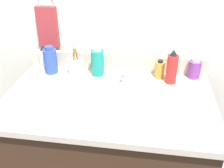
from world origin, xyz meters
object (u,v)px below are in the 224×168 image
object	(u,v)px
bottle_mouthwash_teal	(97,62)
bottle_cream_purple	(194,69)
bottle_spray_red	(172,68)
bottle_shampoo_blue	(50,60)
hand_towel	(48,27)
faucet	(125,74)
cup_white_ceramic	(76,66)
bottle_lotion_white	(44,57)
bottle_oil_amber	(160,70)

from	to	relation	value
bottle_mouthwash_teal	bottle_cream_purple	xyz separation A→B (m)	(0.51, 0.04, -0.02)
bottle_spray_red	bottle_mouthwash_teal	bearing A→B (deg)	175.07
bottle_shampoo_blue	bottle_cream_purple	bearing A→B (deg)	4.17
hand_towel	bottle_spray_red	distance (m)	0.70
faucet	bottle_cream_purple	xyz separation A→B (m)	(0.35, 0.07, 0.02)
faucet	bottle_shampoo_blue	xyz separation A→B (m)	(-0.41, 0.01, 0.04)
bottle_mouthwash_teal	cup_white_ceramic	xyz separation A→B (m)	(-0.11, -0.02, -0.02)
bottle_lotion_white	cup_white_ceramic	bearing A→B (deg)	-17.73
bottle_lotion_white	cup_white_ceramic	distance (m)	0.21
hand_towel	bottle_mouthwash_teal	xyz separation A→B (m)	(0.29, -0.10, -0.15)
bottle_spray_red	bottle_shampoo_blue	bearing A→B (deg)	178.19
bottle_shampoo_blue	bottle_cream_purple	size ratio (longest dim) A/B	1.32
bottle_shampoo_blue	bottle_lotion_white	world-z (taller)	bottle_shampoo_blue
hand_towel	bottle_cream_purple	distance (m)	0.82
hand_towel	faucet	size ratio (longest dim) A/B	1.38
hand_towel	bottle_lotion_white	size ratio (longest dim) A/B	1.68
bottle_oil_amber	cup_white_ceramic	distance (m)	0.44
faucet	bottle_oil_amber	distance (m)	0.18
hand_towel	faucet	world-z (taller)	hand_towel
bottle_shampoo_blue	bottle_lotion_white	size ratio (longest dim) A/B	1.15
bottle_oil_amber	bottle_cream_purple	distance (m)	0.18
faucet	bottle_mouthwash_teal	distance (m)	0.16
bottle_oil_amber	cup_white_ceramic	size ratio (longest dim) A/B	0.52
bottle_shampoo_blue	bottle_lotion_white	distance (m)	0.08
hand_towel	bottle_cream_purple	bearing A→B (deg)	-3.84
bottle_spray_red	faucet	bearing A→B (deg)	178.43
hand_towel	faucet	distance (m)	0.50
hand_towel	bottle_lotion_white	bearing A→B (deg)	-109.35
bottle_mouthwash_teal	bottle_spray_red	distance (m)	0.39
faucet	bottle_spray_red	world-z (taller)	bottle_spray_red
faucet	cup_white_ceramic	world-z (taller)	cup_white_ceramic
hand_towel	bottle_mouthwash_teal	world-z (taller)	hand_towel
cup_white_ceramic	bottle_spray_red	bearing A→B (deg)	-1.53
bottle_oil_amber	bottle_mouthwash_teal	distance (m)	0.33
hand_towel	bottle_mouthwash_teal	distance (m)	0.34
bottle_shampoo_blue	bottle_mouthwash_teal	bearing A→B (deg)	2.90
cup_white_ceramic	bottle_mouthwash_teal	bearing A→B (deg)	9.76
faucet	bottle_mouthwash_teal	world-z (taller)	bottle_mouthwash_teal
bottle_cream_purple	bottle_spray_red	xyz separation A→B (m)	(-0.12, -0.08, 0.03)
bottle_cream_purple	bottle_spray_red	bearing A→B (deg)	-148.24
bottle_oil_amber	bottle_shampoo_blue	size ratio (longest dim) A/B	0.65
faucet	bottle_lotion_white	distance (m)	0.47
bottle_mouthwash_teal	bottle_cream_purple	size ratio (longest dim) A/B	1.42
bottle_oil_amber	bottle_shampoo_blue	distance (m)	0.58
bottle_oil_amber	bottle_mouthwash_teal	xyz separation A→B (m)	(-0.33, -0.01, 0.03)
bottle_lotion_white	bottle_oil_amber	bearing A→B (deg)	-2.52
hand_towel	faucet	xyz separation A→B (m)	(0.44, -0.12, -0.19)
bottle_lotion_white	bottle_spray_red	distance (m)	0.70
bottle_lotion_white	cup_white_ceramic	size ratio (longest dim) A/B	0.70
bottle_spray_red	bottle_oil_amber	bearing A→B (deg)	139.57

